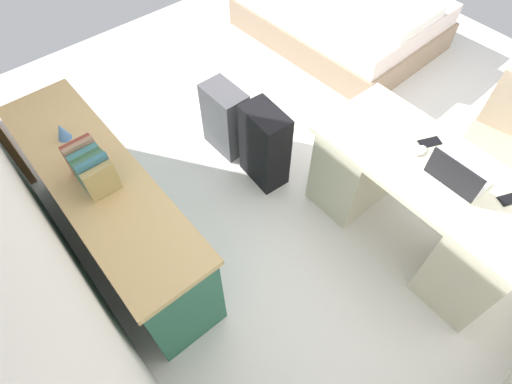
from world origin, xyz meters
name	(u,v)px	position (x,y,z in m)	size (l,w,h in m)	color
ground_plane	(319,140)	(0.00, 0.00, 0.00)	(5.29, 5.29, 0.00)	silver
desk	(417,203)	(-1.03, 0.20, 0.39)	(1.44, 0.67, 0.74)	beige
office_chair	(495,151)	(-1.12, -0.56, 0.42)	(0.54, 0.54, 0.94)	black
credenza	(113,212)	(0.17, 1.76, 0.39)	(1.80, 0.48, 0.78)	#28664C
bed	(341,15)	(0.96, -1.24, 0.24)	(1.96, 1.48, 0.58)	gray
suitcase_black	(265,146)	(0.02, 0.61, 0.33)	(0.36, 0.22, 0.66)	black
suitcase_spare_grey	(225,119)	(0.47, 0.63, 0.29)	(0.36, 0.22, 0.58)	#4C4C51
laptop	(456,177)	(-1.16, 0.22, 0.79)	(0.31, 0.22, 0.21)	silver
computer_mouse	(420,150)	(-0.90, 0.18, 0.76)	(0.06, 0.10, 0.03)	white
cell_phone_near_laptop	(511,199)	(-1.43, 0.08, 0.75)	(0.07, 0.14, 0.01)	black
cell_phone_by_mouse	(430,142)	(-0.89, 0.07, 0.75)	(0.07, 0.14, 0.01)	black
book_row	(91,168)	(0.12, 1.76, 0.88)	(0.28, 0.17, 0.24)	tan
figurine_small	(62,132)	(0.53, 1.76, 0.83)	(0.08, 0.08, 0.11)	#4C7FBF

